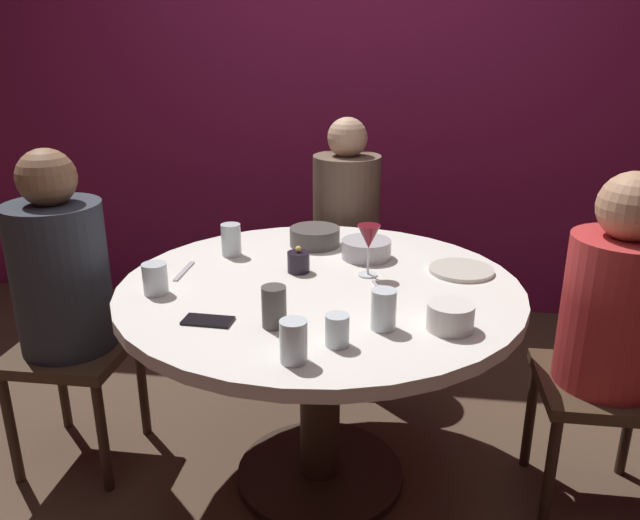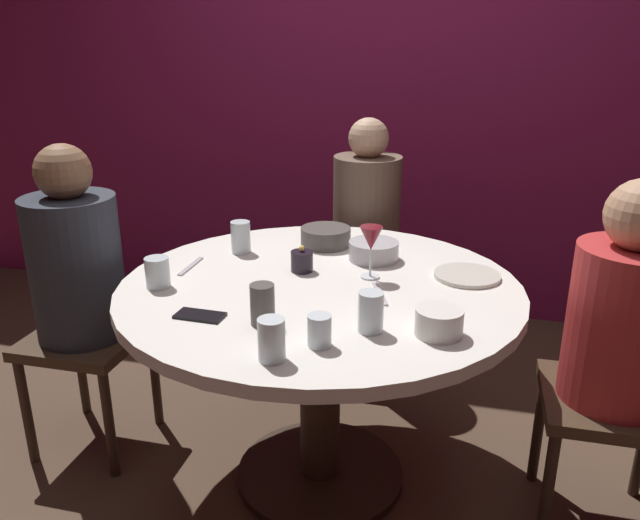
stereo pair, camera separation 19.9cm
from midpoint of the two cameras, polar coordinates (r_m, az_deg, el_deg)
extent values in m
plane|color=#4C3828|center=(2.42, -2.49, -19.08)|extent=(8.00, 8.00, 0.00)
cube|color=maroon|center=(3.52, 2.09, 16.19)|extent=(6.00, 0.10, 2.60)
cylinder|color=silver|center=(2.04, -2.79, -2.70)|extent=(1.30, 1.30, 0.04)
cylinder|color=#332319|center=(2.21, -2.63, -11.81)|extent=(0.14, 0.14, 0.72)
cylinder|color=#2D2116|center=(2.41, -2.49, -18.80)|extent=(0.60, 0.60, 0.03)
cube|color=#3F2D1E|center=(2.48, -23.80, -7.56)|extent=(0.40, 0.40, 0.04)
cylinder|color=#2D333D|center=(2.37, -24.73, -1.48)|extent=(0.32, 0.32, 0.52)
sphere|color=#8C6647|center=(2.28, -25.97, 6.71)|extent=(0.19, 0.19, 0.19)
cylinder|color=#332319|center=(2.56, -28.38, -13.47)|extent=(0.04, 0.04, 0.43)
cylinder|color=#332319|center=(2.39, -21.51, -14.85)|extent=(0.04, 0.04, 0.43)
cylinder|color=#332319|center=(2.79, -24.39, -9.95)|extent=(0.04, 0.04, 0.43)
cylinder|color=#332319|center=(2.64, -17.99, -10.89)|extent=(0.04, 0.04, 0.43)
cube|color=#3F2D1E|center=(2.96, 0.41, -1.36)|extent=(0.40, 0.40, 0.04)
cylinder|color=brown|center=(2.87, 0.42, 4.09)|extent=(0.31, 0.31, 0.54)
sphere|color=tan|center=(2.80, 0.44, 11.06)|extent=(0.18, 0.18, 0.18)
cylinder|color=#332319|center=(3.23, -2.21, -4.03)|extent=(0.04, 0.04, 0.43)
cylinder|color=#332319|center=(2.93, -3.36, -6.68)|extent=(0.04, 0.04, 0.43)
cylinder|color=#332319|center=(3.19, 3.83, -4.36)|extent=(0.04, 0.04, 0.43)
cylinder|color=#332319|center=(2.89, 3.33, -7.09)|extent=(0.04, 0.04, 0.43)
cube|color=#3F2D1E|center=(2.21, 21.95, -10.66)|extent=(0.40, 0.40, 0.04)
cylinder|color=#B22D2D|center=(2.10, 22.85, -4.45)|extent=(0.32, 0.32, 0.48)
sphere|color=tan|center=(1.99, 24.12, 4.40)|extent=(0.21, 0.21, 0.21)
cylinder|color=#332319|center=(2.51, 24.22, -13.37)|extent=(0.04, 0.04, 0.43)
cylinder|color=#332319|center=(2.44, 16.34, -13.43)|extent=(0.04, 0.04, 0.43)
cylinder|color=#332319|center=(2.16, 17.60, -18.30)|extent=(0.04, 0.04, 0.43)
cylinder|color=black|center=(2.12, -4.65, -0.23)|extent=(0.08, 0.08, 0.07)
sphere|color=#F9D159|center=(2.11, -4.69, 0.97)|extent=(0.02, 0.02, 0.02)
cylinder|color=silver|center=(2.09, 1.66, -1.40)|extent=(0.06, 0.06, 0.01)
cylinder|color=silver|center=(2.08, 1.68, -0.16)|extent=(0.01, 0.01, 0.09)
cone|color=maroon|center=(2.05, 1.70, 2.08)|extent=(0.08, 0.08, 0.08)
cylinder|color=beige|center=(2.16, 10.18, -0.96)|extent=(0.22, 0.22, 0.01)
cube|color=black|center=(1.81, -13.29, -5.46)|extent=(0.14, 0.08, 0.01)
cylinder|color=#B7B7BC|center=(2.25, 1.72, 0.97)|extent=(0.18, 0.18, 0.07)
cylinder|color=silver|center=(1.73, 8.56, -5.16)|extent=(0.13, 0.13, 0.07)
cylinder|color=#4C4742|center=(2.39, -2.86, 2.10)|extent=(0.19, 0.19, 0.07)
cylinder|color=silver|center=(1.62, -1.96, -6.48)|extent=(0.06, 0.06, 0.09)
cylinder|color=silver|center=(2.31, -10.54, 1.77)|extent=(0.07, 0.07, 0.12)
cylinder|color=#4C4742|center=(1.73, -7.51, -4.31)|extent=(0.07, 0.07, 0.12)
cylinder|color=silver|center=(1.70, 2.48, -4.59)|extent=(0.07, 0.07, 0.11)
cylinder|color=silver|center=(2.03, -17.51, -1.68)|extent=(0.08, 0.08, 0.10)
cylinder|color=silver|center=(1.54, -6.15, -7.46)|extent=(0.07, 0.07, 0.11)
cube|color=#B7B7BC|center=(1.96, 2.80, -2.90)|extent=(0.08, 0.17, 0.01)
cube|color=#B7B7BC|center=(2.20, -14.82, -1.03)|extent=(0.02, 0.18, 0.01)
camera|label=1|loc=(0.10, -92.84, -1.01)|focal=35.19mm
camera|label=2|loc=(0.10, 87.16, 1.01)|focal=35.19mm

